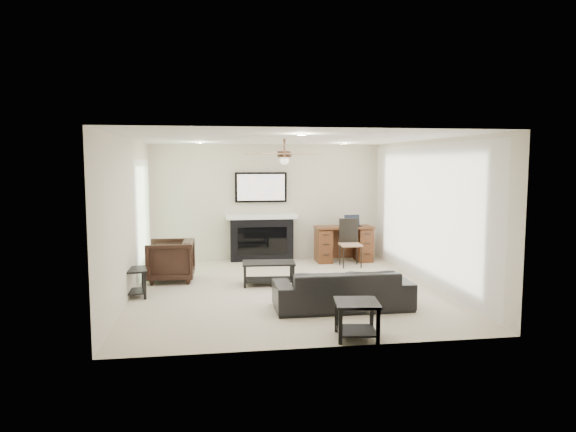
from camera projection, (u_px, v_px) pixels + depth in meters
name	position (u px, v px, depth m)	size (l,w,h in m)	color
room_shell	(296.00, 188.00, 8.52)	(5.50, 5.54, 2.52)	#BAA995
sofa	(343.00, 289.00, 7.44)	(1.98, 0.77, 0.58)	black
armchair	(171.00, 260.00, 9.16)	(0.79, 0.81, 0.74)	black
coffee_table	(269.00, 273.00, 8.89)	(0.90, 0.50, 0.40)	black
end_table_near	(357.00, 320.00, 6.19)	(0.52, 0.52, 0.45)	black
end_table_left	(130.00, 283.00, 8.06)	(0.50, 0.50, 0.45)	black
fireplace_unit	(262.00, 217.00, 11.01)	(1.52, 0.34, 1.91)	black
desk	(344.00, 244.00, 10.96)	(1.22, 0.56, 0.76)	#3A1D0E
desk_chair	(351.00, 243.00, 10.41)	(0.42, 0.44, 0.97)	black
laptop	(353.00, 221.00, 10.92)	(0.33, 0.24, 0.23)	black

